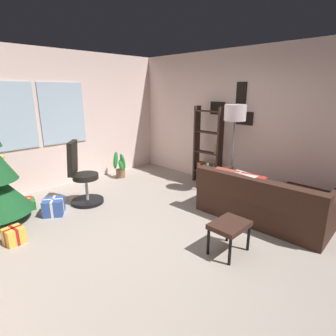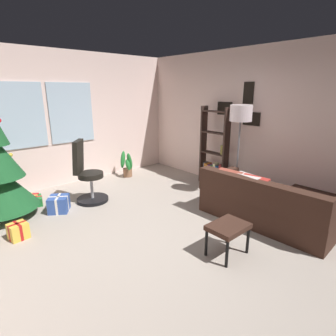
# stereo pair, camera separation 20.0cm
# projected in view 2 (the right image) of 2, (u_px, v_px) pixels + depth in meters

# --- Properties ---
(ground_plane) EXTENTS (4.90, 6.06, 0.10)m
(ground_plane) POSITION_uv_depth(u_px,v_px,m) (162.00, 240.00, 3.73)
(ground_plane) COLOR #A1958A
(wall_back_with_windows) EXTENTS (4.90, 0.12, 2.71)m
(wall_back_with_windows) POSITION_uv_depth(u_px,v_px,m) (64.00, 119.00, 5.53)
(wall_back_with_windows) COLOR beige
(wall_back_with_windows) RESTS_ON ground_plane
(wall_right_with_frames) EXTENTS (0.12, 6.06, 2.71)m
(wall_right_with_frames) POSITION_uv_depth(u_px,v_px,m) (266.00, 123.00, 4.93)
(wall_right_with_frames) COLOR beige
(wall_right_with_frames) RESTS_ON ground_plane
(couch) EXTENTS (1.70, 1.96, 0.76)m
(couch) POSITION_uv_depth(u_px,v_px,m) (277.00, 204.00, 4.14)
(couch) COLOR #392219
(couch) RESTS_ON ground_plane
(footstool) EXTENTS (0.48, 0.37, 0.40)m
(footstool) POSITION_uv_depth(u_px,v_px,m) (228.00, 229.00, 3.24)
(footstool) COLOR #392219
(footstool) RESTS_ON ground_plane
(gift_box_red) EXTENTS (0.34, 0.33, 0.17)m
(gift_box_red) POSITION_uv_depth(u_px,v_px,m) (30.00, 200.00, 4.77)
(gift_box_red) COLOR red
(gift_box_red) RESTS_ON ground_plane
(gift_box_green) EXTENTS (0.27, 0.34, 0.15)m
(gift_box_green) POSITION_uv_depth(u_px,v_px,m) (36.00, 201.00, 4.75)
(gift_box_green) COLOR #1E722D
(gift_box_green) RESTS_ON ground_plane
(gift_box_gold) EXTENTS (0.26, 0.24, 0.23)m
(gift_box_gold) POSITION_uv_depth(u_px,v_px,m) (18.00, 231.00, 3.66)
(gift_box_gold) COLOR gold
(gift_box_gold) RESTS_ON ground_plane
(gift_box_blue) EXTENTS (0.42, 0.43, 0.27)m
(gift_box_blue) POSITION_uv_depth(u_px,v_px,m) (59.00, 204.00, 4.48)
(gift_box_blue) COLOR #2D4C99
(gift_box_blue) RESTS_ON ground_plane
(office_chair) EXTENTS (0.60, 0.59, 1.12)m
(office_chair) POSITION_uv_depth(u_px,v_px,m) (87.00, 178.00, 4.80)
(office_chair) COLOR black
(office_chair) RESTS_ON ground_plane
(bookshelf) EXTENTS (0.18, 0.64, 1.63)m
(bookshelf) POSITION_uv_depth(u_px,v_px,m) (214.00, 151.00, 5.62)
(bookshelf) COLOR #382720
(bookshelf) RESTS_ON ground_plane
(floor_lamp) EXTENTS (0.38, 0.38, 1.70)m
(floor_lamp) POSITION_uv_depth(u_px,v_px,m) (241.00, 119.00, 4.72)
(floor_lamp) COLOR slate
(floor_lamp) RESTS_ON ground_plane
(potted_plant) EXTENTS (0.25, 0.46, 0.60)m
(potted_plant) POSITION_uv_depth(u_px,v_px,m) (127.00, 166.00, 6.22)
(potted_plant) COLOR brown
(potted_plant) RESTS_ON ground_plane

